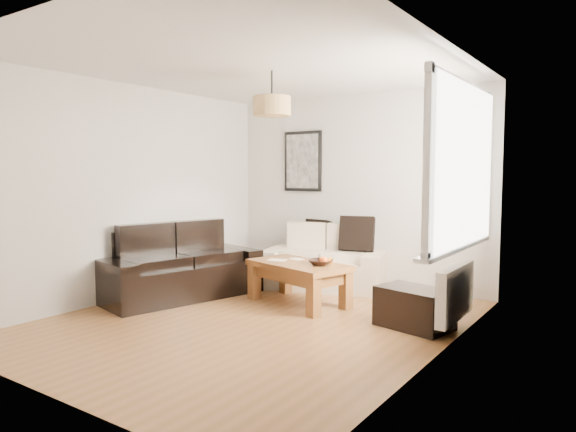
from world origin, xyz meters
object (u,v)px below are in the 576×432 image
Objects in this scene: loveseat_cream at (325,258)px; coffee_table at (298,283)px; ottoman at (414,308)px; sofa_leather at (179,263)px.

coffee_table is (0.20, -0.95, -0.15)m from loveseat_cream.
loveseat_cream is 2.27× the size of ottoman.
loveseat_cream is 1.91m from sofa_leather.
ottoman is at bearing -68.13° from sofa_leather.
sofa_leather is 2.75× the size of ottoman.
loveseat_cream is at bearing -25.34° from sofa_leather.
sofa_leather is 1.60× the size of coffee_table.
coffee_table is 1.47m from ottoman.
sofa_leather is 1.52m from coffee_table.
coffee_table is (1.42, 0.52, -0.17)m from sofa_leather.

